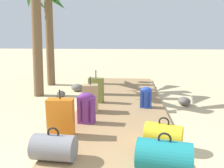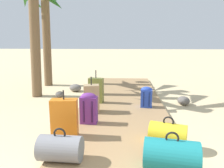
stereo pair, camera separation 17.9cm
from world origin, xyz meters
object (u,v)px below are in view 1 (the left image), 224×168
at_px(duffel_bag_teal, 164,156).
at_px(suitcase_olive, 96,90).
at_px(duffel_bag_yellow, 163,134).
at_px(duffel_bag_grey, 54,147).
at_px(suitcase_tan, 91,98).
at_px(palm_tree_far_left, 46,7).
at_px(backpack_purple, 86,107).
at_px(backpack_blue, 146,97).
at_px(suitcase_orange, 61,117).

relative_size(duffel_bag_teal, suitcase_olive, 0.88).
bearing_deg(duffel_bag_yellow, duffel_bag_grey, -159.02).
bearing_deg(suitcase_tan, duffel_bag_teal, -58.91).
xyz_separation_m(duffel_bag_grey, palm_tree_far_left, (-1.92, 5.09, 2.44)).
bearing_deg(backpack_purple, backpack_blue, 41.93).
xyz_separation_m(backpack_purple, suitcase_tan, (-0.04, 0.66, -0.01)).
height_order(suitcase_olive, palm_tree_far_left, palm_tree_far_left).
xyz_separation_m(backpack_purple, palm_tree_far_left, (-2.08, 3.75, 2.30)).
height_order(duffel_bag_teal, duffel_bag_yellow, duffel_bag_teal).
bearing_deg(suitcase_olive, duffel_bag_yellow, -57.56).
height_order(suitcase_tan, duffel_bag_yellow, suitcase_tan).
bearing_deg(suitcase_tan, duffel_bag_yellow, -46.00).
bearing_deg(suitcase_tan, suitcase_olive, 89.17).
relative_size(backpack_blue, duffel_bag_yellow, 0.78).
xyz_separation_m(duffel_bag_teal, palm_tree_far_left, (-3.32, 5.22, 2.42)).
distance_m(backpack_purple, palm_tree_far_left, 4.87).
bearing_deg(suitcase_olive, duffel_bag_teal, -65.95).
relative_size(suitcase_tan, backpack_blue, 1.61).
bearing_deg(duffel_bag_teal, backpack_purple, 130.17).
distance_m(suitcase_tan, backpack_blue, 1.30).
distance_m(suitcase_orange, duffel_bag_grey, 0.76).
bearing_deg(suitcase_olive, backpack_blue, -14.36).
distance_m(duffel_bag_teal, palm_tree_far_left, 6.64).
distance_m(suitcase_orange, suitcase_tan, 1.29).
bearing_deg(duffel_bag_grey, backpack_blue, 60.66).
height_order(duffel_bag_grey, suitcase_olive, suitcase_olive).
relative_size(backpack_blue, suitcase_olive, 0.60).
relative_size(backpack_purple, duffel_bag_grey, 1.01).
bearing_deg(palm_tree_far_left, suitcase_olive, -49.07).
bearing_deg(suitcase_olive, suitcase_orange, -97.79).
xyz_separation_m(suitcase_orange, suitcase_olive, (0.27, 1.99, -0.00)).
height_order(backpack_purple, suitcase_olive, suitcase_olive).
bearing_deg(suitcase_orange, duffel_bag_grey, -79.65).
height_order(backpack_purple, suitcase_orange, suitcase_orange).
height_order(suitcase_orange, suitcase_olive, suitcase_olive).
xyz_separation_m(suitcase_orange, backpack_blue, (1.49, 1.67, -0.06)).
bearing_deg(backpack_purple, duffel_bag_grey, -97.10).
distance_m(duffel_bag_teal, duffel_bag_yellow, 0.71).
bearing_deg(duffel_bag_teal, suitcase_tan, 121.09).
xyz_separation_m(suitcase_olive, duffel_bag_yellow, (1.36, -2.15, -0.15)).
distance_m(backpack_blue, suitcase_olive, 1.26).
bearing_deg(suitcase_orange, duffel_bag_teal, -29.21).
height_order(suitcase_olive, duffel_bag_yellow, suitcase_olive).
xyz_separation_m(duffel_bag_grey, suitcase_olive, (0.14, 2.72, 0.14)).
xyz_separation_m(duffel_bag_teal, suitcase_orange, (-1.54, 0.86, 0.12)).
distance_m(backpack_purple, suitcase_tan, 0.66).
distance_m(duffel_bag_teal, suitcase_orange, 1.77).
height_order(duffel_bag_teal, duffel_bag_grey, duffel_bag_teal).
bearing_deg(backpack_purple, suitcase_orange, -116.43).
bearing_deg(duffel_bag_grey, suitcase_tan, 86.37).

